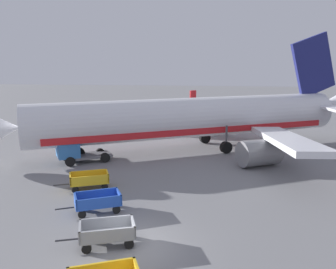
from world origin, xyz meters
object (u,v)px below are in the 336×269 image
airplane (202,118)px  baggage_cart_third_in_row (107,233)px  service_truck_beside_carts (74,150)px  baggage_cart_far_end (89,180)px  baggage_cart_fourth_in_row (98,202)px

airplane → baggage_cart_third_in_row: airplane is taller
baggage_cart_third_in_row → service_truck_beside_carts: (-6.66, 12.71, 0.50)m
baggage_cart_far_end → airplane: bearing=59.3°
baggage_cart_fourth_in_row → baggage_cart_third_in_row: bearing=-65.4°
baggage_cart_fourth_in_row → airplane: bearing=71.1°
airplane → baggage_cart_third_in_row: bearing=-101.0°
baggage_cart_fourth_in_row → baggage_cart_far_end: bearing=116.5°
airplane → service_truck_beside_carts: size_ratio=7.40×
baggage_cart_third_in_row → service_truck_beside_carts: service_truck_beside_carts is taller
baggage_cart_third_in_row → service_truck_beside_carts: 14.35m
baggage_cart_third_in_row → airplane: bearing=79.0°
baggage_cart_third_in_row → baggage_cart_far_end: same height
baggage_cart_fourth_in_row → service_truck_beside_carts: bearing=118.8°
baggage_cart_fourth_in_row → service_truck_beside_carts: service_truck_beside_carts is taller
baggage_cart_fourth_in_row → service_truck_beside_carts: size_ratio=0.75×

